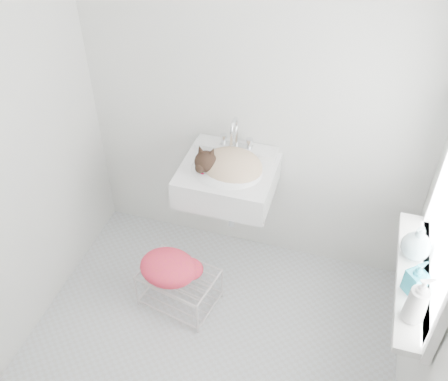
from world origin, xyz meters
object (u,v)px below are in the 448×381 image
(sink, at_px, (228,168))
(bottle_b, at_px, (412,290))
(wire_rack, at_px, (179,286))
(bottle_c, at_px, (413,255))
(cat, at_px, (229,165))
(bottle_a, at_px, (411,318))

(sink, relative_size, bottle_b, 3.15)
(sink, distance_m, wire_rack, 0.84)
(wire_rack, bearing_deg, sink, 64.14)
(wire_rack, distance_m, bottle_c, 1.47)
(cat, bearing_deg, bottle_c, -24.83)
(wire_rack, bearing_deg, bottle_c, 0.05)
(bottle_b, height_order, bottle_c, bottle_c)
(cat, height_order, bottle_b, cat)
(bottle_a, height_order, bottle_b, bottle_a)
(sink, bearing_deg, bottle_b, -30.47)
(cat, xyz_separation_m, bottle_c, (1.08, -0.39, -0.04))
(bottle_c, bearing_deg, sink, 159.45)
(sink, height_order, bottle_a, sink)
(bottle_a, bearing_deg, cat, 143.85)
(sink, distance_m, cat, 0.04)
(bottle_b, xyz_separation_m, bottle_c, (0.00, 0.23, 0.00))
(cat, distance_m, bottle_b, 1.25)
(bottle_b, bearing_deg, bottle_a, -90.00)
(wire_rack, height_order, bottle_b, bottle_b)
(sink, height_order, cat, cat)
(bottle_b, bearing_deg, cat, 149.87)
(sink, relative_size, wire_rack, 1.26)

